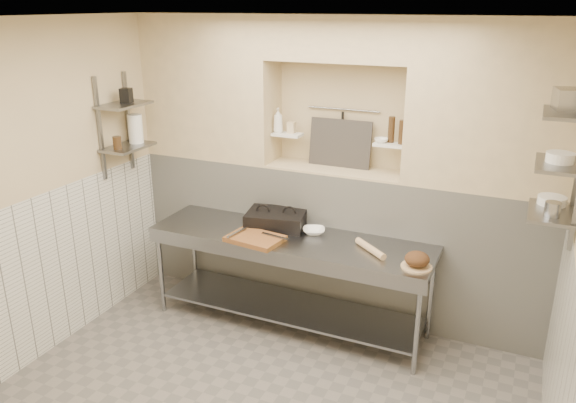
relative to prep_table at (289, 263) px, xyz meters
The scene contains 43 objects.
ceiling 2.51m from the prep_table, 79.14° to the right, with size 4.00×3.90×0.10m, color silver.
wall_left 2.30m from the prep_table, 147.01° to the right, with size 0.10×3.90×2.80m, color #CEB685.
wall_back 1.14m from the prep_table, 74.47° to the left, with size 4.00×0.10×2.80m, color #CEB685.
backwall_lower 0.61m from the prep_table, 68.17° to the left, with size 4.00×0.40×1.40m, color silver.
alcove_sill 0.98m from the prep_table, 68.17° to the left, with size 1.30×0.40×0.02m, color #CEB685.
backwall_pillar_left 1.91m from the prep_table, 152.70° to the left, with size 1.35×0.40×1.40m, color #CEB685.
backwall_pillar_right 2.20m from the prep_table, 20.06° to the left, with size 1.35×0.40×1.40m, color #CEB685.
backwall_header 2.05m from the prep_table, 68.17° to the left, with size 1.30×0.40×0.40m, color #CEB685.
wainscot_left 2.12m from the prep_table, 146.13° to the right, with size 0.02×3.90×1.40m, color silver.
alcove_shelf_left 1.23m from the prep_table, 115.71° to the left, with size 0.28×0.16×0.03m, color white.
alcove_shelf_right 1.40m from the prep_table, 37.94° to the left, with size 0.28×0.16×0.03m, color white.
utensil_rail 1.52m from the prep_table, 72.87° to the left, with size 0.02×0.02×0.70m, color gray.
hanging_steel 1.36m from the prep_table, 72.43° to the left, with size 0.02×0.02×0.30m, color black.
splash_panel 1.22m from the prep_table, 71.20° to the left, with size 0.60×0.02×0.45m, color #383330.
shelf_rail_left_a 2.10m from the prep_table, behind, with size 0.03×0.03×0.95m, color slate.
shelf_rail_left_b 2.12m from the prep_table, 169.21° to the right, with size 0.03×0.03×0.95m, color slate.
wall_shelf_left_lower 1.88m from the prep_table, behind, with size 0.30×0.50×0.03m, color slate.
wall_shelf_left_upper 2.11m from the prep_table, behind, with size 0.30×0.50×0.03m, color slate.
wall_shelf_right_lower 2.24m from the prep_table, ahead, with size 0.30×0.50×0.03m, color slate.
wall_shelf_right_mid 2.40m from the prep_table, ahead, with size 0.30×0.50×0.03m, color slate.
wall_shelf_right_upper 2.59m from the prep_table, ahead, with size 0.30×0.50×0.03m, color slate.
prep_table is the anchor object (origin of this frame).
panini_press 0.44m from the prep_table, 139.36° to the left, with size 0.60×0.49×0.15m.
cutting_board 0.42m from the prep_table, 141.27° to the right, with size 0.47×0.33×0.04m, color brown.
knife_blade 0.34m from the prep_table, 122.02° to the right, with size 0.28×0.03×0.01m, color gray.
tongs 0.56m from the prep_table, 153.55° to the right, with size 0.02×0.02×0.26m, color gray.
mixing_bowl 0.37m from the prep_table, 45.53° to the left, with size 0.20×0.20×0.05m, color white.
rolling_pin 0.80m from the prep_table, ahead, with size 0.06×0.06×0.39m, color #D0B188.
bread_board 1.21m from the prep_table, ahead, with size 0.25×0.25×0.01m, color #D0B188.
bread_loaf 1.23m from the prep_table, ahead, with size 0.20×0.20×0.12m, color #4C2D19.
bottle_soap 1.36m from the prep_table, 123.30° to the left, with size 0.09×0.09×0.24m, color white.
jar_alcove 1.29m from the prep_table, 112.05° to the left, with size 0.07×0.07×0.11m, color #CEB685.
bowl_alcove 1.39m from the prep_table, 41.13° to the left, with size 0.12×0.12×0.04m, color white.
condiment_a 1.55m from the prep_table, 35.01° to the left, with size 0.06×0.06×0.21m, color #382412.
condiment_b 1.51m from the prep_table, 40.00° to the left, with size 0.06×0.06×0.23m, color #382412.
condiment_c 1.53m from the prep_table, 34.52° to the left, with size 0.06×0.06×0.11m, color white.
jug_left 1.96m from the prep_table, behind, with size 0.14×0.14×0.27m, color white.
jar_left 1.93m from the prep_table, behind, with size 0.08×0.08×0.12m, color #382412.
box_left_upper 2.16m from the prep_table, behind, with size 0.10×0.10×0.13m, color black.
bowl_right 2.25m from the prep_table, ahead, with size 0.20×0.20×0.06m, color white.
canister_right 2.28m from the prep_table, ahead, with size 0.11×0.11×0.11m, color gray.
bowl_right_mid 2.42m from the prep_table, ahead, with size 0.19×0.19×0.07m, color white.
basket_right 2.64m from the prep_table, ahead, with size 0.18×0.22×0.14m, color gray.
Camera 1 is at (1.65, -3.06, 2.89)m, focal length 35.00 mm.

